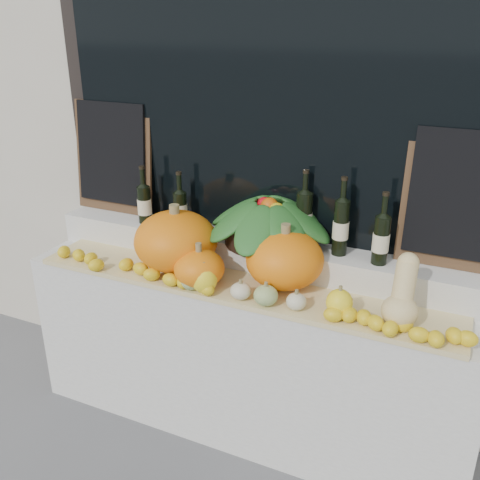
% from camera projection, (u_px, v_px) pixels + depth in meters
% --- Properties ---
extents(display_sill, '(2.30, 0.55, 0.88)m').
position_uv_depth(display_sill, '(246.00, 353.00, 2.84)').
color(display_sill, silver).
rests_on(display_sill, ground).
extents(rear_tier, '(2.30, 0.25, 0.16)m').
position_uv_depth(rear_tier, '(258.00, 253.00, 2.76)').
color(rear_tier, silver).
rests_on(rear_tier, display_sill).
extents(straw_bedding, '(2.10, 0.32, 0.02)m').
position_uv_depth(straw_bedding, '(236.00, 287.00, 2.55)').
color(straw_bedding, tan).
rests_on(straw_bedding, display_sill).
extents(pumpkin_left, '(0.54, 0.54, 0.30)m').
position_uv_depth(pumpkin_left, '(176.00, 241.00, 2.66)').
color(pumpkin_left, orange).
rests_on(pumpkin_left, straw_bedding).
extents(pumpkin_right, '(0.46, 0.46, 0.27)m').
position_uv_depth(pumpkin_right, '(285.00, 259.00, 2.49)').
color(pumpkin_right, orange).
rests_on(pumpkin_right, straw_bedding).
extents(pumpkin_center, '(0.30, 0.30, 0.18)m').
position_uv_depth(pumpkin_center, '(199.00, 268.00, 2.52)').
color(pumpkin_center, orange).
rests_on(pumpkin_center, straw_bedding).
extents(butternut_squash, '(0.15, 0.21, 0.29)m').
position_uv_depth(butternut_squash, '(402.00, 297.00, 2.19)').
color(butternut_squash, '#E3C785').
rests_on(butternut_squash, straw_bedding).
extents(decorative_gourds, '(0.80, 0.17, 0.16)m').
position_uv_depth(decorative_gourds, '(252.00, 290.00, 2.39)').
color(decorative_gourds, '#3B7021').
rests_on(decorative_gourds, straw_bedding).
extents(lemon_heap, '(2.20, 0.16, 0.06)m').
position_uv_depth(lemon_heap, '(226.00, 289.00, 2.44)').
color(lemon_heap, yellow).
rests_on(lemon_heap, straw_bedding).
extents(produce_bowl, '(0.68, 0.68, 0.24)m').
position_uv_depth(produce_bowl, '(269.00, 220.00, 2.64)').
color(produce_bowl, black).
rests_on(produce_bowl, rear_tier).
extents(wine_bottle_far_left, '(0.08, 0.08, 0.32)m').
position_uv_depth(wine_bottle_far_left, '(144.00, 204.00, 2.90)').
color(wine_bottle_far_left, black).
rests_on(wine_bottle_far_left, rear_tier).
extents(wine_bottle_near_left, '(0.08, 0.08, 0.30)m').
position_uv_depth(wine_bottle_near_left, '(180.00, 209.00, 2.85)').
color(wine_bottle_near_left, black).
rests_on(wine_bottle_near_left, rear_tier).
extents(wine_bottle_tall, '(0.08, 0.08, 0.38)m').
position_uv_depth(wine_bottle_tall, '(304.00, 218.00, 2.62)').
color(wine_bottle_tall, black).
rests_on(wine_bottle_tall, rear_tier).
extents(wine_bottle_near_right, '(0.08, 0.08, 0.38)m').
position_uv_depth(wine_bottle_near_right, '(341.00, 227.00, 2.50)').
color(wine_bottle_near_right, black).
rests_on(wine_bottle_near_right, rear_tier).
extents(wine_bottle_far_right, '(0.08, 0.08, 0.34)m').
position_uv_depth(wine_bottle_far_right, '(381.00, 239.00, 2.41)').
color(wine_bottle_far_right, black).
rests_on(wine_bottle_far_right, rear_tier).
extents(chalkboard_left, '(0.50, 0.09, 0.62)m').
position_uv_depth(chalkboard_left, '(112.00, 156.00, 3.00)').
color(chalkboard_left, '#4C331E').
rests_on(chalkboard_left, rear_tier).
extents(chalkboard_right, '(0.50, 0.09, 0.62)m').
position_uv_depth(chalkboard_right, '(461.00, 199.00, 2.30)').
color(chalkboard_right, '#4C331E').
rests_on(chalkboard_right, rear_tier).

